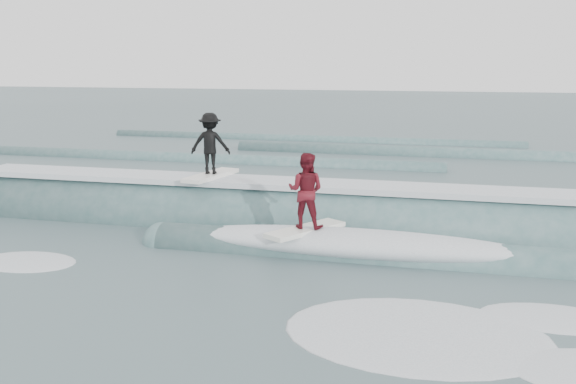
# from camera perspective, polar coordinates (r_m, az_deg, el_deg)

# --- Properties ---
(ground) EXTENTS (160.00, 160.00, 0.00)m
(ground) POSITION_cam_1_polar(r_m,az_deg,el_deg) (12.23, -4.14, -8.33)
(ground) COLOR #374D51
(ground) RESTS_ON ground
(breaking_wave) EXTENTS (24.02, 3.89, 2.21)m
(breaking_wave) POSITION_cam_1_polar(r_m,az_deg,el_deg) (16.10, 1.40, -3.22)
(breaking_wave) COLOR #385E5F
(breaking_wave) RESTS_ON ground
(surfer_black) EXTENTS (1.11, 2.07, 1.68)m
(surfer_black) POSITION_cam_1_polar(r_m,az_deg,el_deg) (16.71, -6.92, 4.02)
(surfer_black) COLOR white
(surfer_black) RESTS_ON ground
(surfer_red) EXTENTS (1.55, 1.98, 1.75)m
(surfer_red) POSITION_cam_1_polar(r_m,az_deg,el_deg) (13.88, 1.59, -0.28)
(surfer_red) COLOR white
(surfer_red) RESTS_ON ground
(whitewater) EXTENTS (17.03, 6.71, 0.10)m
(whitewater) POSITION_cam_1_polar(r_m,az_deg,el_deg) (10.82, -1.21, -11.03)
(whitewater) COLOR white
(whitewater) RESTS_ON ground
(far_swells) EXTENTS (34.36, 8.65, 0.80)m
(far_swells) POSITION_cam_1_polar(r_m,az_deg,el_deg) (29.25, 4.61, 3.41)
(far_swells) COLOR #385E5F
(far_swells) RESTS_ON ground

